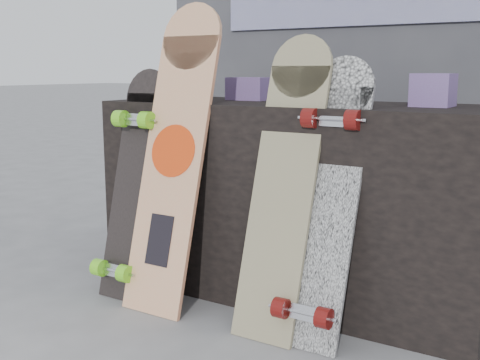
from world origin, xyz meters
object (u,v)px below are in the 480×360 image
Objects in this scene: longboard_celtic at (285,175)px; vendor_table at (297,199)px; skateboard_dark at (133,180)px; longboard_geisha at (175,147)px; longboard_cascadia at (325,196)px.

vendor_table is at bearing 109.86° from longboard_celtic.
skateboard_dark is at bearing -147.26° from vendor_table.
skateboard_dark is at bearing -177.39° from longboard_celtic.
skateboard_dark is (-0.69, -0.03, -0.08)m from longboard_celtic.
longboard_celtic is at bearing 1.23° from longboard_geisha.
longboard_celtic reaches higher than vendor_table.
skateboard_dark is (-0.57, -0.37, 0.08)m from vendor_table.
longboard_geisha is 1.28× the size of skateboard_dark.
vendor_table is 0.69m from skateboard_dark.
skateboard_dark is at bearing -178.02° from longboard_cascadia.
vendor_table is 1.62× the size of longboard_cascadia.
skateboard_dark is (-0.85, -0.03, -0.02)m from longboard_cascadia.
vendor_table is at bearing 129.50° from longboard_cascadia.
vendor_table is 1.33× the size of longboard_geisha.
longboard_celtic is at bearing -70.14° from vendor_table.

